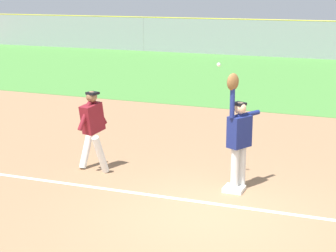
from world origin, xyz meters
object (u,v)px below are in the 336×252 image
object	(u,v)px
fielder	(239,133)
parked_car_red	(282,38)
first_base	(234,189)
parked_car_green	(205,36)
runner	(93,125)
baseball	(219,65)

from	to	relation	value
fielder	parked_car_red	xyz separation A→B (m)	(-4.34, 26.15, -0.45)
first_base	parked_car_green	size ratio (longest dim) A/B	0.09
runner	parked_car_red	size ratio (longest dim) A/B	0.38
baseball	parked_car_red	size ratio (longest dim) A/B	0.02
first_base	baseball	xyz separation A→B (m)	(-0.47, 0.35, 2.32)
first_base	parked_car_red	distance (m)	26.62
baseball	parked_car_red	world-z (taller)	baseball
parked_car_red	first_base	bearing A→B (deg)	-86.11
first_base	fielder	size ratio (longest dim) A/B	0.17
baseball	parked_car_red	xyz separation A→B (m)	(-3.84, 25.91, -1.69)
parked_car_green	fielder	bearing A→B (deg)	-69.93
runner	parked_car_green	world-z (taller)	runner
first_base	parked_car_red	world-z (taller)	parked_car_red
baseball	parked_car_green	bearing A→B (deg)	109.21
first_base	baseball	world-z (taller)	baseball
first_base	parked_car_green	xyz separation A→B (m)	(-9.40, 25.99, 0.63)
fielder	runner	distance (m)	3.12
parked_car_green	parked_car_red	distance (m)	5.10
fielder	baseball	size ratio (longest dim) A/B	30.81
baseball	runner	bearing A→B (deg)	-173.37
runner	parked_car_green	xyz separation A→B (m)	(-6.31, 25.94, -0.32)
first_base	runner	size ratio (longest dim) A/B	0.22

